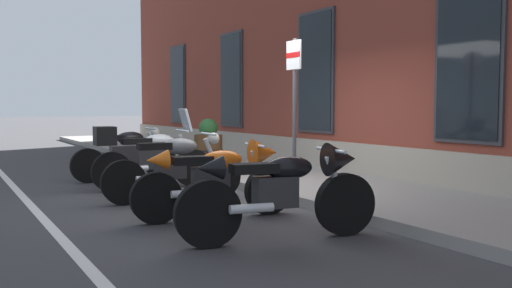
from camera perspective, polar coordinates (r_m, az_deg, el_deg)
name	(u,v)px	position (r m, az deg, el deg)	size (l,w,h in m)	color
ground_plane	(256,195)	(8.66, 0.02, -5.32)	(140.00, 140.00, 0.00)	#38383A
sidewalk	(322,185)	(9.34, 6.81, -4.23)	(32.56, 2.55, 0.14)	gray
lane_stripe	(40,215)	(7.61, -21.52, -6.86)	(32.56, 0.12, 0.01)	silver
motorcycle_black_naked	(126,155)	(10.59, -13.31, -1.07)	(0.62, 2.01, 0.99)	black
motorcycle_silver_touring	(147,156)	(9.33, -11.24, -1.24)	(0.62, 2.04, 1.35)	black
motorcycle_grey_naked	(175,168)	(8.13, -8.42, -2.48)	(0.62, 2.09, 1.00)	black
motorcycle_orange_sport	(221,175)	(6.81, -3.68, -3.27)	(0.62, 2.08, 0.98)	black
motorcycle_black_sport	(287,188)	(5.69, 3.24, -4.56)	(0.67, 2.19, 1.01)	black
parking_sign	(294,91)	(8.48, 3.98, 5.48)	(0.36, 0.07, 2.28)	#4C4C51
barrel_planter	(208,146)	(11.62, -4.96, -0.17)	(0.62, 0.62, 0.99)	brown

